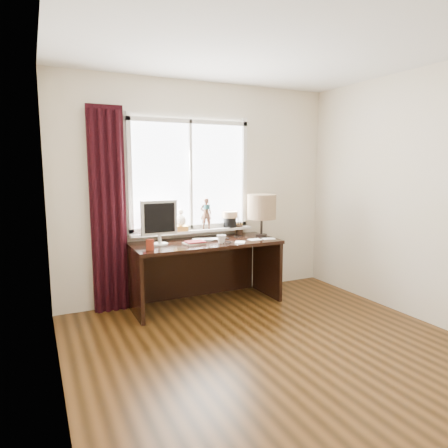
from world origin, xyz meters
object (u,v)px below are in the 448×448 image
laptop (206,240)px  mug (221,239)px  desk (203,260)px  monitor (159,220)px  table_lamp (262,207)px  red_cup (150,245)px

laptop → mug: mug is taller
desk → monitor: size_ratio=3.47×
laptop → table_lamp: table_lamp is taller
table_lamp → monitor: bearing=177.6°
mug → monitor: 0.72m
laptop → desk: (-0.02, 0.06, -0.26)m
desk → table_lamp: size_ratio=3.27×
mug → desk: (-0.12, 0.27, -0.29)m
laptop → monitor: bearing=-166.9°
laptop → table_lamp: size_ratio=0.61×
laptop → red_cup: bearing=-149.8°
laptop → red_cup: red_cup is taller
mug → monitor: size_ratio=0.21×
laptop → desk: bearing=124.0°
red_cup → table_lamp: size_ratio=0.21×
mug → monitor: monitor is taller
laptop → table_lamp: (0.72, -0.04, 0.35)m
red_cup → desk: size_ratio=0.06×
red_cup → monitor: (0.17, 0.22, 0.22)m
mug → red_cup: bearing=179.7°
desk → monitor: monitor is taller
laptop → monitor: size_ratio=0.64×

